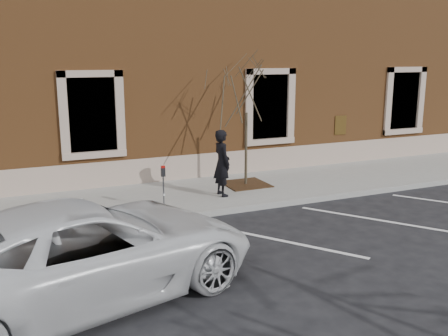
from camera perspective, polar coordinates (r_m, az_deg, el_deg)
name	(u,v)px	position (r m, az deg, el deg)	size (l,w,h in m)	color
ground	(233,212)	(13.43, 1.04, -5.10)	(120.00, 120.00, 0.00)	#28282B
sidewalk_near	(209,194)	(14.95, -1.78, -2.96)	(40.00, 3.50, 0.15)	#A3A199
curb_near	(234,210)	(13.36, 1.13, -4.85)	(40.00, 0.12, 0.15)	#9E9E99
parking_stripes	(273,239)	(11.58, 5.66, -8.09)	(28.00, 4.40, 0.01)	silver
building_civic	(150,59)	(20.08, -8.45, 12.22)	(40.00, 8.62, 8.00)	brown
man	(222,163)	(14.28, -0.23, 0.58)	(0.70, 0.46, 1.92)	black
parking_meter	(163,179)	(13.10, -6.96, -1.28)	(0.11, 0.08, 1.17)	#595B60
tree_grate	(246,184)	(15.70, 2.50, -1.85)	(1.32, 1.32, 0.03)	#3F2414
sapling	(247,92)	(15.25, 2.60, 8.64)	(2.47, 2.47, 4.12)	#483C2B
white_truck	(85,251)	(8.91, -15.61, -9.14)	(2.83, 6.15, 1.71)	silver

